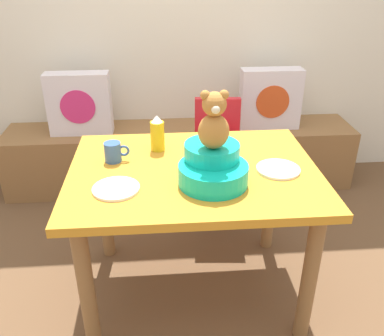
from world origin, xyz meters
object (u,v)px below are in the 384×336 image
at_px(highchair, 218,144).
at_px(teddy_bear, 214,122).
at_px(dining_table, 194,190).
at_px(coffee_mug, 113,152).
at_px(pillow_floral_right, 270,99).
at_px(infant_seat_teal, 213,167).
at_px(dinner_plate_near, 116,189).
at_px(dinner_plate_far, 278,169).
at_px(pillow_floral_left, 79,104).
at_px(ketchup_bottle, 157,134).

distance_m(highchair, teddy_bear, 1.02).
relative_size(dining_table, teddy_bear, 4.60).
bearing_deg(coffee_mug, pillow_floral_right, 45.59).
xyz_separation_m(dining_table, teddy_bear, (0.07, -0.13, 0.39)).
xyz_separation_m(infant_seat_teal, teddy_bear, (0.00, -0.00, 0.21)).
height_order(dining_table, coffee_mug, coffee_mug).
relative_size(dinner_plate_near, dinner_plate_far, 1.00).
height_order(pillow_floral_right, dining_table, pillow_floral_right).
bearing_deg(pillow_floral_left, teddy_bear, -58.69).
bearing_deg(pillow_floral_left, ketchup_bottle, -59.77).
bearing_deg(dining_table, ketchup_bottle, 126.83).
height_order(pillow_floral_left, pillow_floral_right, same).
bearing_deg(pillow_floral_left, coffee_mug, -72.15).
distance_m(dining_table, ketchup_bottle, 0.34).
bearing_deg(dinner_plate_far, teddy_bear, -166.21).
height_order(ketchup_bottle, coffee_mug, ketchup_bottle).
height_order(highchair, dinner_plate_near, highchair).
height_order(dining_table, dinner_plate_far, dinner_plate_far).
bearing_deg(coffee_mug, highchair, 47.04).
bearing_deg(dining_table, pillow_floral_right, 60.44).
xyz_separation_m(pillow_floral_left, infant_seat_teal, (0.78, -1.29, 0.13)).
bearing_deg(pillow_floral_left, highchair, -23.98).
relative_size(pillow_floral_left, infant_seat_teal, 1.33).
xyz_separation_m(highchair, coffee_mug, (-0.60, -0.64, 0.27)).
height_order(pillow_floral_right, highchair, pillow_floral_right).
distance_m(dining_table, highchair, 0.79).
distance_m(dining_table, infant_seat_teal, 0.24).
height_order(pillow_floral_left, infant_seat_teal, same).
bearing_deg(highchair, teddy_bear, -99.74).
xyz_separation_m(highchair, dinner_plate_far, (0.16, -0.80, 0.22)).
xyz_separation_m(pillow_floral_right, highchair, (-0.44, -0.42, -0.16)).
xyz_separation_m(dining_table, infant_seat_teal, (0.07, -0.13, 0.19)).
relative_size(dining_table, dinner_plate_far, 5.75).
xyz_separation_m(dinner_plate_near, dinner_plate_far, (0.73, 0.12, 0.00)).
distance_m(highchair, coffee_mug, 0.91).
bearing_deg(pillow_floral_left, dinner_plate_near, -74.43).
bearing_deg(pillow_floral_right, dining_table, -119.56).
xyz_separation_m(pillow_floral_left, highchair, (0.93, -0.42, -0.16)).
relative_size(teddy_bear, dinner_plate_far, 1.25).
relative_size(pillow_floral_left, coffee_mug, 3.67).
xyz_separation_m(highchair, dinner_plate_near, (-0.56, -0.91, 0.22)).
bearing_deg(highchair, pillow_floral_left, 156.02).
relative_size(coffee_mug, dinner_plate_far, 0.60).
height_order(dining_table, teddy_bear, teddy_bear).
xyz_separation_m(pillow_floral_right, dining_table, (-0.66, -1.16, -0.05)).
height_order(highchair, teddy_bear, teddy_bear).
distance_m(pillow_floral_left, dinner_plate_near, 1.38).
xyz_separation_m(infant_seat_teal, coffee_mug, (-0.45, 0.23, -0.02)).
bearing_deg(infant_seat_teal, dinner_plate_near, -174.32).
relative_size(pillow_floral_left, highchair, 0.56).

